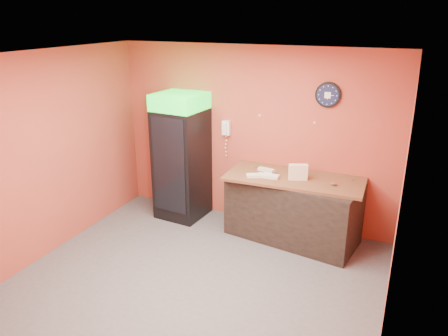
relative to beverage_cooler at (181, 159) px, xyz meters
The scene contains 15 objects.
floor 2.19m from the beverage_cooler, 55.69° to the right, with size 4.50×4.50×0.00m, color #47474C.
back_wall 1.23m from the beverage_cooler, 19.90° to the left, with size 4.50×0.02×2.80m, color #AB4730.
left_wall 2.02m from the beverage_cooler, 125.77° to the right, with size 0.02×4.00×2.80m, color #AB4730.
right_wall 3.73m from the beverage_cooler, 25.62° to the right, with size 0.02×4.00×2.80m, color #AB4730.
ceiling 2.64m from the beverage_cooler, 55.69° to the right, with size 4.50×4.00×0.02m, color white.
beverage_cooler is the anchor object (origin of this frame).
prep_counter 1.97m from the beverage_cooler, ahead, with size 1.89×0.84×0.95m, color black.
wall_clock 2.51m from the beverage_cooler, ahead, with size 0.36×0.06×0.36m.
wall_phone 0.89m from the beverage_cooler, 27.68° to the left, with size 0.13×0.11×0.23m.
butcher_paper 1.90m from the beverage_cooler, ahead, with size 1.98×0.87×0.04m, color brown.
sub_roll_stack 1.97m from the beverage_cooler, ahead, with size 0.28×0.18×0.23m.
wrapped_sandwich_left 1.40m from the beverage_cooler, ahead, with size 0.28×0.11×0.04m, color silver.
wrapped_sandwich_mid 1.56m from the beverage_cooler, ahead, with size 0.31×0.12×0.04m, color silver.
wrapped_sandwich_right 1.43m from the beverage_cooler, ahead, with size 0.25×0.10×0.04m, color silver.
kitchen_tool 1.60m from the beverage_cooler, ahead, with size 0.06×0.06×0.06m, color silver.
Camera 1 is at (2.24, -4.25, 3.24)m, focal length 35.00 mm.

